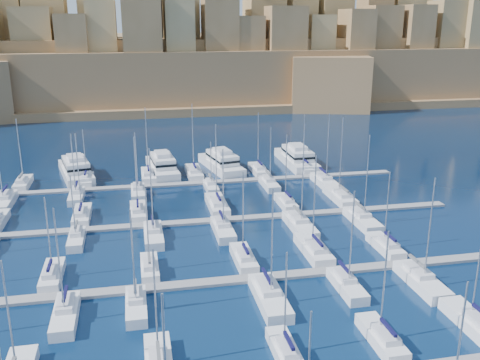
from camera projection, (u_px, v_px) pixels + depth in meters
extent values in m
plane|color=#031132|center=(229.00, 244.00, 82.02)|extent=(600.00, 600.00, 0.00)
cube|color=slate|center=(246.00, 279.00, 70.71)|extent=(84.00, 2.00, 0.40)
cube|color=slate|center=(219.00, 220.00, 91.34)|extent=(84.00, 2.00, 0.40)
cube|color=slate|center=(202.00, 183.00, 111.97)|extent=(84.00, 2.00, 0.40)
cylinder|color=#9EA0A8|center=(9.00, 317.00, 48.90)|extent=(0.18, 0.18, 11.41)
cube|color=silver|center=(159.00, 360.00, 51.59)|extent=(1.87, 4.01, 0.70)
cylinder|color=#9EA0A8|center=(156.00, 304.00, 51.28)|extent=(0.18, 0.18, 11.43)
cube|color=#595B60|center=(159.00, 353.00, 50.87)|extent=(0.35, 3.56, 0.35)
cube|color=white|center=(285.00, 353.00, 54.65)|extent=(2.31, 7.71, 1.59)
cube|color=silver|center=(288.00, 348.00, 53.59)|extent=(1.62, 3.47, 0.70)
cylinder|color=#9EA0A8|center=(286.00, 299.00, 53.28)|extent=(0.18, 0.18, 10.26)
cube|color=#0D0C38|center=(289.00, 341.00, 52.92)|extent=(0.35, 3.09, 0.35)
cube|color=white|center=(381.00, 339.00, 56.99)|extent=(2.51, 8.37, 1.62)
cube|color=silver|center=(386.00, 334.00, 55.87)|extent=(1.76, 3.77, 0.70)
cylinder|color=#9EA0A8|center=(384.00, 282.00, 55.48)|extent=(0.18, 0.18, 11.43)
cube|color=#0D0C38|center=(388.00, 327.00, 55.17)|extent=(0.35, 3.35, 0.35)
cube|color=white|center=(473.00, 324.00, 59.71)|extent=(2.88, 9.61, 1.68)
cube|color=silver|center=(480.00, 319.00, 58.47)|extent=(2.02, 4.32, 0.70)
cylinder|color=#9EA0A8|center=(479.00, 263.00, 58.07)|extent=(0.18, 0.18, 12.74)
cylinder|color=#9EA0A8|center=(460.00, 342.00, 45.23)|extent=(0.18, 0.18, 11.38)
cube|color=white|center=(52.00, 276.00, 70.80)|extent=(2.56, 8.54, 1.63)
cube|color=silver|center=(51.00, 271.00, 69.66)|extent=(1.79, 3.84, 0.70)
cylinder|color=#9EA0A8|center=(48.00, 234.00, 69.50)|extent=(0.18, 0.18, 10.10)
cube|color=#0D0C38|center=(49.00, 265.00, 68.96)|extent=(0.35, 3.42, 0.35)
cube|color=white|center=(150.00, 269.00, 72.90)|extent=(2.36, 7.85, 1.59)
cube|color=silver|center=(150.00, 264.00, 71.83)|extent=(1.65, 3.53, 0.70)
cylinder|color=#9EA0A8|center=(147.00, 226.00, 71.49)|extent=(0.18, 0.18, 10.63)
cube|color=#595B60|center=(149.00, 258.00, 71.16)|extent=(0.35, 3.14, 0.35)
cube|color=white|center=(244.00, 259.00, 75.79)|extent=(2.60, 8.67, 1.63)
cube|color=silver|center=(245.00, 254.00, 74.63)|extent=(1.82, 3.90, 0.70)
cylinder|color=#9EA0A8|center=(243.00, 213.00, 74.21)|extent=(0.18, 0.18, 11.97)
cube|color=#0D0C38|center=(246.00, 249.00, 73.92)|extent=(0.35, 3.47, 0.35)
cube|color=white|center=(313.00, 250.00, 78.55)|extent=(3.08, 10.26, 1.71)
cube|color=silver|center=(316.00, 246.00, 77.23)|extent=(2.16, 4.62, 0.70)
cylinder|color=#9EA0A8|center=(314.00, 200.00, 76.81)|extent=(0.18, 0.18, 13.51)
cube|color=#0D0C38|center=(318.00, 240.00, 76.45)|extent=(0.35, 4.11, 0.35)
cube|color=white|center=(385.00, 247.00, 79.84)|extent=(2.57, 8.56, 1.63)
cube|color=silver|center=(388.00, 242.00, 78.70)|extent=(1.80, 3.85, 0.70)
cylinder|color=#9EA0A8|center=(387.00, 207.00, 78.44)|extent=(0.18, 0.18, 10.74)
cube|color=#0D0C38|center=(390.00, 237.00, 77.99)|extent=(0.35, 3.42, 0.35)
cube|color=white|center=(66.00, 317.00, 61.24)|extent=(2.69, 8.98, 1.65)
cube|color=silver|center=(65.00, 304.00, 61.74)|extent=(1.89, 4.04, 0.70)
cylinder|color=#9EA0A8|center=(59.00, 262.00, 58.75)|extent=(0.18, 0.18, 12.56)
cube|color=#0D0C38|center=(65.00, 294.00, 61.86)|extent=(0.35, 3.59, 0.35)
cube|color=white|center=(136.00, 308.00, 63.16)|extent=(2.44, 8.12, 1.61)
cube|color=silver|center=(136.00, 296.00, 63.59)|extent=(1.71, 3.65, 0.70)
cylinder|color=#9EA0A8|center=(133.00, 258.00, 60.85)|extent=(0.18, 0.18, 11.70)
cube|color=#595B60|center=(135.00, 286.00, 63.67)|extent=(0.35, 3.25, 0.35)
cube|color=white|center=(270.00, 299.00, 65.02)|extent=(3.18, 10.59, 1.73)
cube|color=silver|center=(268.00, 286.00, 65.66)|extent=(2.22, 4.77, 0.70)
cylinder|color=#9EA0A8|center=(272.00, 243.00, 62.32)|extent=(0.18, 0.18, 13.39)
cube|color=#0D0C38|center=(267.00, 276.00, 65.85)|extent=(0.35, 4.24, 0.35)
cube|color=white|center=(347.00, 287.00, 68.01)|extent=(2.54, 8.47, 1.62)
cube|color=silver|center=(345.00, 276.00, 68.46)|extent=(1.78, 3.81, 0.70)
cylinder|color=#9EA0A8|center=(352.00, 238.00, 65.60)|extent=(0.18, 0.18, 12.18)
cube|color=#0D0C38|center=(344.00, 267.00, 68.56)|extent=(0.35, 3.39, 0.35)
cube|color=white|center=(422.00, 282.00, 69.10)|extent=(3.04, 10.12, 1.71)
cube|color=silver|center=(418.00, 270.00, 69.70)|extent=(2.13, 4.56, 0.70)
cylinder|color=#9EA0A8|center=(430.00, 229.00, 66.43)|extent=(0.18, 0.18, 13.44)
cube|color=#595B60|center=(417.00, 261.00, 69.87)|extent=(0.35, 4.05, 0.35)
cube|color=white|center=(82.00, 216.00, 92.23)|extent=(2.82, 9.40, 1.67)
cube|color=silver|center=(81.00, 212.00, 91.00)|extent=(1.97, 4.23, 0.70)
cylinder|color=#9EA0A8|center=(78.00, 173.00, 90.44)|extent=(0.18, 0.18, 13.64)
cube|color=#0D0C38|center=(80.00, 207.00, 90.25)|extent=(0.35, 3.76, 0.35)
cube|color=white|center=(138.00, 213.00, 93.89)|extent=(2.73, 9.10, 1.65)
cube|color=silver|center=(138.00, 208.00, 92.70)|extent=(1.91, 4.09, 0.70)
cylinder|color=#9EA0A8|center=(136.00, 173.00, 92.23)|extent=(0.18, 0.18, 12.71)
cube|color=#0D0C38|center=(138.00, 203.00, 91.97)|extent=(0.35, 3.64, 0.35)
cube|color=white|center=(217.00, 206.00, 97.27)|extent=(3.18, 10.58, 1.73)
cube|color=silver|center=(218.00, 201.00, 95.93)|extent=(2.22, 4.76, 0.70)
cylinder|color=#9EA0A8|center=(216.00, 163.00, 95.47)|extent=(0.18, 0.18, 14.08)
cube|color=#0D0C38|center=(218.00, 197.00, 95.13)|extent=(0.35, 4.23, 0.35)
cube|color=white|center=(286.00, 203.00, 98.63)|extent=(2.49, 8.31, 1.62)
cube|color=silver|center=(287.00, 199.00, 97.51)|extent=(1.75, 3.74, 0.70)
cylinder|color=#9EA0A8|center=(286.00, 167.00, 97.02)|extent=(0.18, 0.18, 12.08)
cube|color=#0D0C38|center=(288.00, 194.00, 96.82)|extent=(0.35, 3.32, 0.35)
cube|color=white|center=(340.00, 197.00, 101.84)|extent=(3.22, 10.72, 1.74)
cube|color=silver|center=(342.00, 193.00, 100.48)|extent=(2.25, 4.83, 0.70)
cylinder|color=#9EA0A8|center=(341.00, 155.00, 99.98)|extent=(0.18, 0.18, 14.49)
cube|color=#595B60|center=(344.00, 188.00, 99.67)|extent=(0.35, 4.29, 0.35)
cube|color=white|center=(77.00, 240.00, 82.27)|extent=(2.36, 7.85, 1.59)
cube|color=silver|center=(76.00, 232.00, 82.67)|extent=(1.65, 3.53, 0.70)
cylinder|color=#9EA0A8|center=(73.00, 206.00, 80.24)|extent=(0.18, 0.18, 9.85)
cube|color=#595B60|center=(76.00, 224.00, 82.74)|extent=(0.35, 3.14, 0.35)
cube|color=white|center=(154.00, 236.00, 83.67)|extent=(2.88, 9.58, 1.68)
cube|color=silver|center=(153.00, 227.00, 84.22)|extent=(2.01, 4.31, 0.70)
cylinder|color=#9EA0A8|center=(151.00, 192.00, 81.02)|extent=(0.18, 0.18, 13.43)
cube|color=#0D0C38|center=(152.00, 220.00, 84.36)|extent=(0.35, 3.83, 0.35)
cube|color=white|center=(223.00, 231.00, 85.89)|extent=(2.80, 9.34, 1.67)
cube|color=silver|center=(222.00, 222.00, 86.42)|extent=(1.96, 4.20, 0.70)
cylinder|color=#9EA0A8|center=(223.00, 189.00, 83.34)|extent=(0.18, 0.18, 12.83)
cube|color=#0D0C38|center=(222.00, 215.00, 86.55)|extent=(0.35, 3.74, 0.35)
cube|color=white|center=(300.00, 226.00, 87.66)|extent=(3.20, 10.68, 1.73)
cube|color=silver|center=(298.00, 217.00, 88.31)|extent=(2.24, 4.80, 0.70)
cylinder|color=#9EA0A8|center=(303.00, 174.00, 84.53)|extent=(0.18, 0.18, 16.33)
cube|color=#595B60|center=(298.00, 210.00, 88.50)|extent=(0.35, 4.27, 0.35)
cube|color=white|center=(362.00, 221.00, 90.00)|extent=(3.05, 10.18, 1.71)
cube|color=silver|center=(360.00, 212.00, 90.60)|extent=(2.14, 4.58, 0.70)
cylinder|color=#9EA0A8|center=(367.00, 177.00, 87.23)|extent=(0.18, 0.18, 14.04)
cube|color=#595B60|center=(360.00, 205.00, 90.77)|extent=(0.35, 4.07, 0.35)
cube|color=white|center=(23.00, 184.00, 110.13)|extent=(2.70, 9.00, 1.65)
cube|color=silver|center=(22.00, 180.00, 108.94)|extent=(1.89, 4.05, 0.70)
cylinder|color=#9EA0A8|center=(20.00, 150.00, 108.47)|extent=(0.18, 0.18, 12.64)
cube|color=#595B60|center=(21.00, 175.00, 108.22)|extent=(0.35, 3.60, 0.35)
cube|color=white|center=(87.00, 181.00, 112.29)|extent=(2.54, 8.47, 1.62)
cube|color=silver|center=(86.00, 177.00, 111.16)|extent=(1.78, 3.81, 0.70)
cylinder|color=#9EA0A8|center=(84.00, 153.00, 110.98)|extent=(0.18, 0.18, 10.11)
cube|color=#0D0C38|center=(85.00, 172.00, 110.46)|extent=(0.35, 3.39, 0.35)
cube|color=white|center=(149.00, 176.00, 115.38)|extent=(2.96, 9.87, 1.69)
cube|color=silver|center=(148.00, 172.00, 114.11)|extent=(2.07, 4.44, 0.70)
cylinder|color=#9EA0A8|center=(147.00, 140.00, 113.56)|extent=(0.18, 0.18, 14.00)
cube|color=#0D0C38|center=(148.00, 168.00, 113.34)|extent=(0.35, 3.95, 0.35)
cube|color=white|center=(194.00, 173.00, 117.54)|extent=(3.14, 10.47, 1.72)
cube|color=silver|center=(194.00, 169.00, 116.20)|extent=(2.20, 4.71, 0.70)
cylinder|color=#9EA0A8|center=(193.00, 137.00, 115.68)|extent=(0.18, 0.18, 14.41)
cube|color=#0D0C38|center=(195.00, 165.00, 115.41)|extent=(0.35, 4.19, 0.35)
cube|color=white|center=(258.00, 171.00, 119.76)|extent=(2.80, 9.35, 1.67)
cube|color=silver|center=(259.00, 167.00, 118.54)|extent=(1.96, 4.21, 0.70)
cylinder|color=#9EA0A8|center=(258.00, 140.00, 118.18)|extent=(0.18, 0.18, 12.17)
cube|color=#0D0C38|center=(260.00, 162.00, 117.79)|extent=(0.35, 3.74, 0.35)
cube|color=white|center=(303.00, 169.00, 121.37)|extent=(2.56, 8.55, 1.63)
cube|color=silver|center=(305.00, 165.00, 120.23)|extent=(1.79, 3.85, 0.70)
cylinder|color=#9EA0A8|center=(304.00, 140.00, 119.87)|extent=(0.18, 0.18, 11.47)
cube|color=#0D0C38|center=(306.00, 161.00, 119.52)|extent=(0.35, 3.42, 0.35)
cube|color=white|center=(4.00, 203.00, 98.88)|extent=(3.13, 10.44, 1.72)
cube|color=silver|center=(5.00, 195.00, 99.51)|extent=(2.19, 4.70, 0.70)
cube|color=#0D0C38|center=(5.00, 188.00, 99.69)|extent=(0.35, 4.18, 0.35)
cube|color=white|center=(77.00, 197.00, 102.12)|extent=(2.63, 8.75, 1.64)
cube|color=silver|center=(76.00, 190.00, 102.60)|extent=(1.84, 3.94, 0.70)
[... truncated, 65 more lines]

